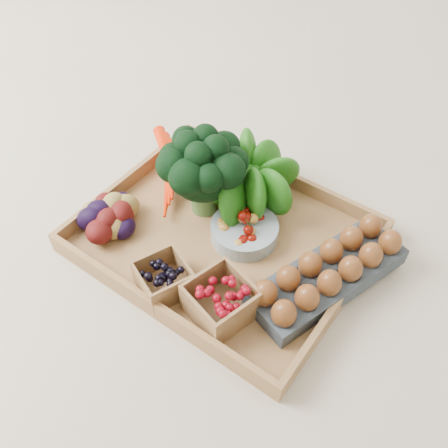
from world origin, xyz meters
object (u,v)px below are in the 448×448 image
Objects in this scene: egg_carton at (327,277)px; broccoli at (203,184)px; tray at (224,241)px; cherry_bowl at (244,231)px.

broccoli is at bearing -165.76° from egg_carton.
tray is at bearing -155.72° from egg_carton.
cherry_bowl is at bearing 42.02° from tray.
cherry_bowl reaches higher than tray.
broccoli is (-0.09, 0.05, 0.08)m from tray.
egg_carton is at bearing -1.17° from cherry_bowl.
broccoli is 0.32m from egg_carton.
tray is at bearing -137.98° from cherry_bowl.
tray is 3.92× the size of cherry_bowl.
cherry_bowl is 0.43× the size of egg_carton.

